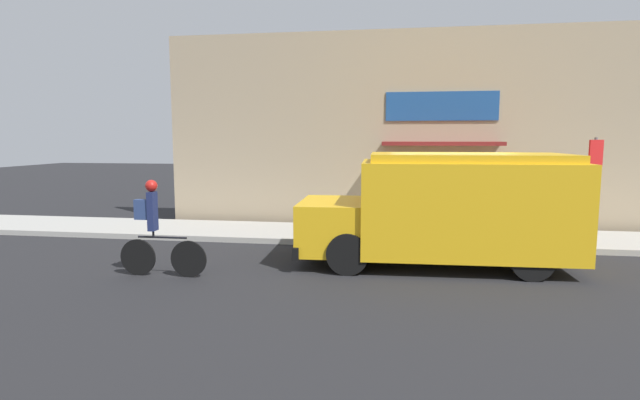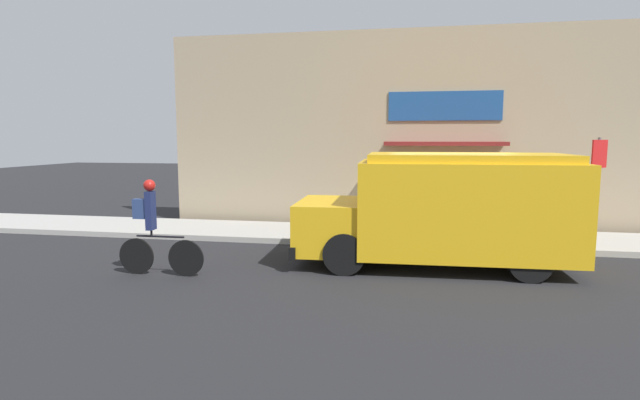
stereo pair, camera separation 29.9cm
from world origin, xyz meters
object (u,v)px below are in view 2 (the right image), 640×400
stop_sign_post (598,174)px  trash_bin (339,215)px  cyclist (154,229)px  school_bus (446,209)px

stop_sign_post → trash_bin: 5.84m
cyclist → trash_bin: (2.82, 4.03, -0.28)m
school_bus → trash_bin: school_bus is taller
school_bus → trash_bin: 3.48m
cyclist → stop_sign_post: bearing=20.5°
cyclist → trash_bin: size_ratio=2.05×
school_bus → cyclist: size_ratio=3.03×
cyclist → trash_bin: bearing=54.1°
school_bus → stop_sign_post: size_ratio=2.24×
stop_sign_post → cyclist: bearing=-158.5°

